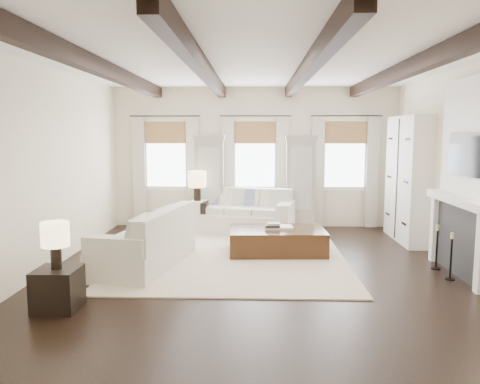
{
  "coord_description": "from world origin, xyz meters",
  "views": [
    {
      "loc": [
        -0.0,
        -7.05,
        2.15
      ],
      "look_at": [
        -0.26,
        0.96,
        1.15
      ],
      "focal_mm": 35.0,
      "sensor_mm": 36.0,
      "label": 1
    }
  ],
  "objects_px": {
    "sofa_left": "(149,243)",
    "side_table_back": "(198,217)",
    "side_table_front": "(58,289)",
    "ottoman": "(277,241)",
    "sofa_back": "(243,214)"
  },
  "relations": [
    {
      "from": "sofa_left",
      "to": "side_table_back",
      "type": "bearing_deg",
      "value": 80.51
    },
    {
      "from": "sofa_left",
      "to": "side_table_back",
      "type": "relative_size",
      "value": 3.56
    },
    {
      "from": "sofa_left",
      "to": "side_table_front",
      "type": "height_order",
      "value": "sofa_left"
    },
    {
      "from": "ottoman",
      "to": "side_table_front",
      "type": "height_order",
      "value": "side_table_front"
    },
    {
      "from": "ottoman",
      "to": "side_table_back",
      "type": "bearing_deg",
      "value": 130.1
    },
    {
      "from": "side_table_back",
      "to": "sofa_left",
      "type": "bearing_deg",
      "value": -99.49
    },
    {
      "from": "side_table_front",
      "to": "ottoman",
      "type": "bearing_deg",
      "value": 45.09
    },
    {
      "from": "sofa_left",
      "to": "ottoman",
      "type": "xyz_separation_m",
      "value": [
        2.13,
        0.91,
        -0.16
      ]
    },
    {
      "from": "side_table_front",
      "to": "side_table_back",
      "type": "bearing_deg",
      "value": 76.08
    },
    {
      "from": "side_table_front",
      "to": "side_table_back",
      "type": "height_order",
      "value": "side_table_back"
    },
    {
      "from": "side_table_front",
      "to": "side_table_back",
      "type": "distance_m",
      "value": 4.8
    },
    {
      "from": "sofa_back",
      "to": "sofa_left",
      "type": "bearing_deg",
      "value": -117.64
    },
    {
      "from": "sofa_left",
      "to": "side_table_back",
      "type": "distance_m",
      "value": 2.78
    },
    {
      "from": "sofa_back",
      "to": "side_table_front",
      "type": "height_order",
      "value": "sofa_back"
    },
    {
      "from": "sofa_back",
      "to": "side_table_front",
      "type": "distance_m",
      "value": 5.17
    }
  ]
}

